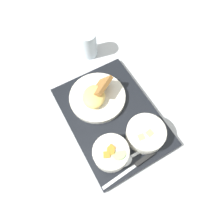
% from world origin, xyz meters
% --- Properties ---
extents(ground_plane, '(4.00, 4.00, 0.00)m').
position_xyz_m(ground_plane, '(0.00, 0.00, 0.00)').
color(ground_plane, silver).
extents(serving_tray, '(0.45, 0.34, 0.02)m').
position_xyz_m(serving_tray, '(0.00, 0.00, 0.01)').
color(serving_tray, black).
rests_on(serving_tray, ground_plane).
extents(bowl_salad, '(0.11, 0.11, 0.06)m').
position_xyz_m(bowl_salad, '(-0.13, 0.06, 0.05)').
color(bowl_salad, silver).
rests_on(bowl_salad, serving_tray).
extents(bowl_soup, '(0.13, 0.13, 0.05)m').
position_xyz_m(bowl_soup, '(-0.11, -0.07, 0.05)').
color(bowl_soup, silver).
rests_on(bowl_soup, serving_tray).
extents(plate_main, '(0.21, 0.21, 0.08)m').
position_xyz_m(plate_main, '(0.09, 0.02, 0.04)').
color(plate_main, silver).
rests_on(plate_main, serving_tray).
extents(knife, '(0.05, 0.20, 0.01)m').
position_xyz_m(knife, '(-0.19, -0.01, 0.02)').
color(knife, silver).
rests_on(knife, serving_tray).
extents(spoon, '(0.04, 0.14, 0.01)m').
position_xyz_m(spoon, '(-0.16, 0.01, 0.02)').
color(spoon, silver).
rests_on(spoon, serving_tray).
extents(glass_water, '(0.07, 0.07, 0.11)m').
position_xyz_m(glass_water, '(0.31, -0.03, 0.05)').
color(glass_water, silver).
rests_on(glass_water, ground_plane).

